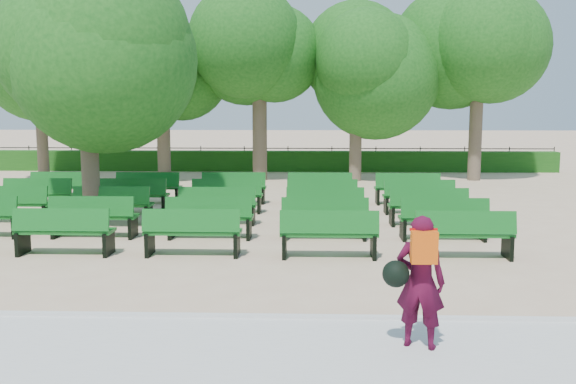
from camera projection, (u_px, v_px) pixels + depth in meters
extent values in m
plane|color=#CDAA88|center=(225.00, 232.00, 15.13)|extent=(120.00, 120.00, 0.00)
cube|color=silver|center=(146.00, 350.00, 7.80)|extent=(30.00, 2.20, 0.06)
cube|color=silver|center=(167.00, 317.00, 8.94)|extent=(30.00, 0.12, 0.10)
cube|color=#1C5516|center=(266.00, 161.00, 28.93)|extent=(26.00, 0.70, 0.90)
cube|color=#11631C|center=(219.00, 205.00, 16.09)|extent=(1.94, 0.60, 0.06)
cube|color=#11631C|center=(218.00, 196.00, 15.84)|extent=(1.92, 0.21, 0.45)
cylinder|color=brown|center=(90.00, 168.00, 15.91)|extent=(0.44, 0.44, 2.83)
ellipsoid|color=#1F5F1A|center=(86.00, 60.00, 15.55)|extent=(4.43, 4.43, 3.99)
imported|color=#430922|center=(420.00, 282.00, 7.72)|extent=(0.69, 0.57, 1.63)
cube|color=#E6530C|center=(424.00, 247.00, 7.47)|extent=(0.30, 0.15, 0.38)
sphere|color=black|center=(396.00, 274.00, 7.66)|extent=(0.33, 0.33, 0.33)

